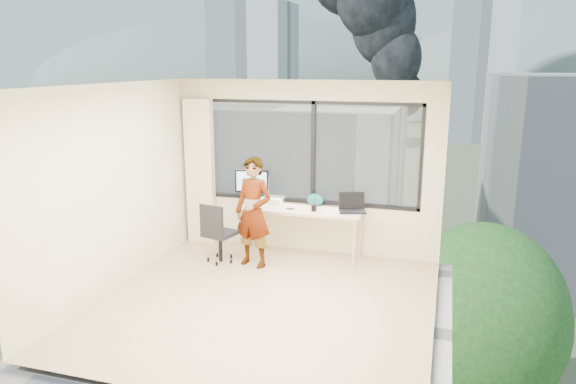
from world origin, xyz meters
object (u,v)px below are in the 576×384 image
at_px(laptop, 352,204).
at_px(monitor, 252,186).
at_px(desk, 301,232).
at_px(chair, 220,232).
at_px(person, 253,212).
at_px(handbag, 315,200).
at_px(game_console, 273,199).

bearing_deg(laptop, monitor, 161.11).
height_order(desk, chair, chair).
xyz_separation_m(desk, chair, (-1.07, -0.53, 0.08)).
bearing_deg(person, desk, 58.02).
bearing_deg(monitor, person, -74.04).
xyz_separation_m(laptop, handbag, (-0.59, 0.17, -0.03)).
height_order(chair, person, person).
height_order(desk, handbag, handbag).
distance_m(laptop, handbag, 0.62).
xyz_separation_m(desk, game_console, (-0.51, 0.23, 0.41)).
bearing_deg(handbag, monitor, -160.01).
height_order(game_console, handbag, handbag).
height_order(chair, laptop, laptop).
bearing_deg(chair, laptop, 30.61).
bearing_deg(game_console, laptop, -7.75).
height_order(person, monitor, person).
xyz_separation_m(desk, person, (-0.55, -0.54, 0.41)).
xyz_separation_m(chair, game_console, (0.56, 0.77, 0.34)).
bearing_deg(desk, person, -135.52).
relative_size(monitor, handbag, 2.11).
relative_size(desk, handbag, 7.26).
bearing_deg(chair, monitor, 80.44).
height_order(person, handbag, person).
height_order(desk, monitor, monitor).
bearing_deg(person, chair, -166.64).
bearing_deg(monitor, chair, -119.29).
relative_size(person, monitor, 3.01).
relative_size(desk, game_console, 5.55).
xyz_separation_m(monitor, handbag, (0.97, 0.10, -0.17)).
xyz_separation_m(chair, laptop, (1.83, 0.56, 0.42)).
bearing_deg(game_console, desk, -22.96).
bearing_deg(person, laptop, 36.68).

